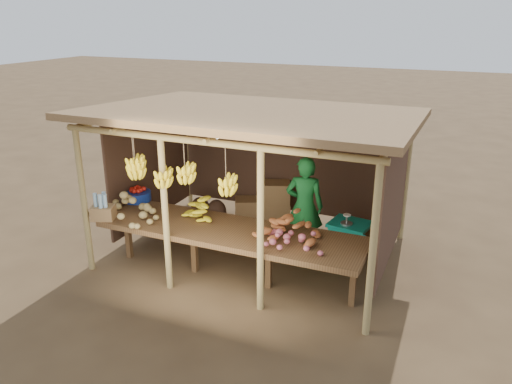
% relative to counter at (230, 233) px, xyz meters
% --- Properties ---
extents(ground, '(60.00, 60.00, 0.00)m').
position_rel_counter_xyz_m(ground, '(-0.00, 0.95, -0.74)').
color(ground, brown).
rests_on(ground, ground).
extents(stall_structure, '(4.70, 3.50, 2.43)m').
position_rel_counter_xyz_m(stall_structure, '(-0.05, 0.97, 1.18)').
color(stall_structure, tan).
rests_on(stall_structure, ground).
extents(counter, '(3.90, 1.05, 0.80)m').
position_rel_counter_xyz_m(counter, '(0.00, 0.00, 0.00)').
color(counter, brown).
rests_on(counter, ground).
extents(potato_heap, '(1.26, 0.97, 0.37)m').
position_rel_counter_xyz_m(potato_heap, '(-1.67, -0.20, 0.25)').
color(potato_heap, '#A38D54').
rests_on(potato_heap, counter).
extents(sweet_potato_heap, '(1.06, 0.81, 0.36)m').
position_rel_counter_xyz_m(sweet_potato_heap, '(0.90, 0.09, 0.24)').
color(sweet_potato_heap, '#AF5C2D').
rests_on(sweet_potato_heap, counter).
extents(onion_heap, '(1.02, 0.78, 0.36)m').
position_rel_counter_xyz_m(onion_heap, '(1.05, -0.17, 0.24)').
color(onion_heap, '#BC5B68').
rests_on(onion_heap, counter).
extents(banana_pile, '(0.74, 0.61, 0.35)m').
position_rel_counter_xyz_m(banana_pile, '(-0.57, 0.25, 0.24)').
color(banana_pile, yellow).
rests_on(banana_pile, counter).
extents(tomato_basin, '(0.44, 0.44, 0.23)m').
position_rel_counter_xyz_m(tomato_basin, '(-1.90, 0.45, 0.16)').
color(tomato_basin, navy).
rests_on(tomato_basin, counter).
extents(bottle_box, '(0.39, 0.35, 0.41)m').
position_rel_counter_xyz_m(bottle_box, '(-1.90, -0.39, 0.22)').
color(bottle_box, olive).
rests_on(bottle_box, counter).
extents(vendor, '(0.66, 0.50, 1.64)m').
position_rel_counter_xyz_m(vendor, '(0.72, 1.21, 0.08)').
color(vendor, '#19702E').
rests_on(vendor, ground).
extents(tarp_crate, '(0.70, 0.63, 0.74)m').
position_rel_counter_xyz_m(tarp_crate, '(1.42, 1.44, -0.43)').
color(tarp_crate, brown).
rests_on(tarp_crate, ground).
extents(carton_stack, '(1.16, 0.55, 0.80)m').
position_rel_counter_xyz_m(carton_stack, '(-0.30, 2.15, -0.39)').
color(carton_stack, olive).
rests_on(carton_stack, ground).
extents(burlap_sacks, '(0.73, 0.38, 0.51)m').
position_rel_counter_xyz_m(burlap_sacks, '(-1.35, 1.82, -0.52)').
color(burlap_sacks, '#4D3224').
rests_on(burlap_sacks, ground).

